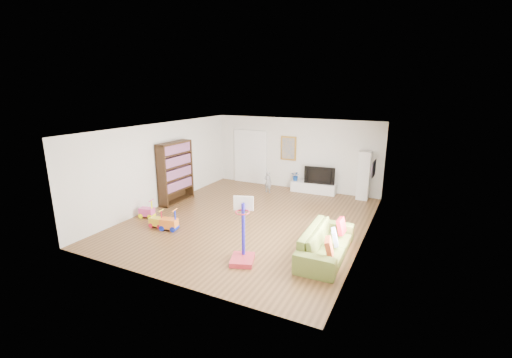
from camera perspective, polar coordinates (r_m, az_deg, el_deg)
The scene contains 25 objects.
floor at distance 10.21m, azimuth -1.00°, elevation -6.77°, with size 6.50×7.50×0.00m, color brown.
ceiling at distance 9.55m, azimuth -1.08°, elevation 8.47°, with size 6.50×7.50×0.00m, color white.
wall_back at distance 13.16m, azimuth 6.50°, elevation 4.19°, with size 6.50×0.00×2.70m, color silver.
wall_front at distance 6.84m, azimuth -15.71°, elevation -6.37°, with size 6.50×0.00×2.70m, color silver.
wall_left at distance 11.61m, azimuth -15.44°, elevation 2.32°, with size 0.00×7.50×2.70m, color white.
wall_right at distance 8.84m, azimuth 18.04°, elevation -1.73°, with size 0.00×7.50×2.70m, color silver.
navy_accent at distance 10.08m, azimuth 19.40°, elevation 3.07°, with size 0.01×3.20×1.70m, color black.
olive_wainscot at distance 10.42m, azimuth 18.77°, elevation -4.22°, with size 0.01×3.20×1.00m, color brown.
doorway at distance 13.93m, azimuth -0.97°, elevation 3.62°, with size 1.45×0.06×2.10m, color white.
painting_back at distance 13.17m, azimuth 5.44°, elevation 5.11°, with size 0.62×0.06×0.92m, color gold.
artwork_right at distance 10.34m, azimuth 19.05°, elevation 1.67°, with size 0.04×0.56×0.46m, color #7F3F8C.
media_console at distance 12.90m, azimuth 9.53°, elevation -1.42°, with size 1.65×0.41×0.39m, color silver.
tall_cabinet at distance 12.40m, azimuth 17.53°, elevation 0.55°, with size 0.40×0.40×1.70m, color white.
bookshelf at distance 11.80m, azimuth -13.25°, elevation 1.07°, with size 0.37×1.41×2.06m, color #321F0F.
sofa at distance 8.15m, azimuth 11.62°, elevation -10.36°, with size 2.27×0.89×0.66m, color olive.
basketball_hoop at distance 7.55m, azimuth -2.33°, elevation -8.70°, with size 0.51×0.62×1.49m, color #AB2835.
ride_on_yellow at distance 9.98m, azimuth -16.24°, elevation -6.31°, with size 0.39×0.24×0.52m, color yellow.
ride_on_orange at distance 9.68m, azimuth -14.34°, elevation -6.57°, with size 0.46×0.28×0.61m, color orange.
ride_on_pink at distance 10.79m, azimuth -17.78°, elevation -4.71°, with size 0.42×0.26×0.56m, color #D94493.
child at distance 12.71m, azimuth 2.00°, elevation -0.52°, with size 0.29×0.19×0.79m, color gray.
tv at distance 12.73m, azimuth 10.60°, elevation 0.70°, with size 1.11×0.15×0.64m, color black.
vase_plant at distance 13.00m, azimuth 6.65°, elevation 0.53°, with size 0.33×0.29×0.37m, color navy.
pillow_left at distance 7.47m, azimuth 12.10°, elevation -11.19°, with size 0.11×0.40×0.40m, color #B94927.
pillow_center at distance 8.00m, azimuth 13.01°, elevation -9.43°, with size 0.09×0.35×0.35m, color white.
pillow_right at distance 8.64m, azimuth 14.04°, elevation -7.63°, with size 0.10×0.38×0.38m, color red.
Camera 1 is at (4.37, -8.43, 3.76)m, focal length 24.00 mm.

